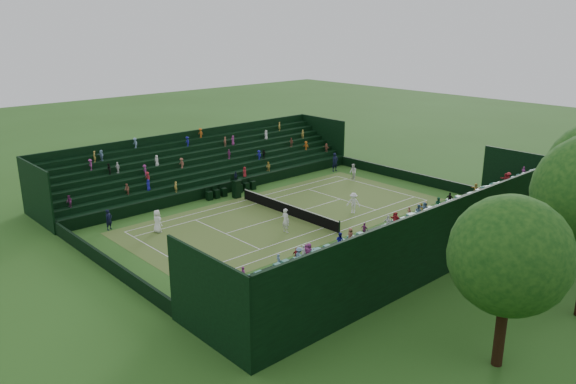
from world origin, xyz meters
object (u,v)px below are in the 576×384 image
object	(u,v)px
player_near_east	(286,220)
player_far_east	(353,203)
player_far_west	(353,172)
player_near_west	(157,221)
tennis_net	(288,209)
umpire_chair	(236,186)

from	to	relation	value
player_near_east	player_far_east	distance (m)	7.22
player_near_east	player_far_east	world-z (taller)	player_near_east
player_near_east	player_far_west	xyz separation A→B (m)	(-6.45, 15.01, -0.15)
player_near_west	player_far_west	distance (m)	22.22
player_near_west	player_far_east	distance (m)	16.03
tennis_net	player_far_east	xyz separation A→B (m)	(3.29, 4.40, 0.36)
umpire_chair	player_far_east	bearing A→B (deg)	24.87
umpire_chair	player_far_east	world-z (taller)	umpire_chair
umpire_chair	player_near_west	distance (m)	10.21
player_far_east	umpire_chair	bearing A→B (deg)	173.80
player_near_east	player_far_east	bearing A→B (deg)	-96.15
player_near_west	player_far_east	xyz separation A→B (m)	(7.03, 14.41, -0.01)
player_far_east	player_near_east	bearing A→B (deg)	-124.84
player_far_east	player_near_west	bearing A→B (deg)	-147.08
player_near_east	player_near_west	bearing A→B (deg)	45.35
tennis_net	player_near_west	distance (m)	10.69
player_far_west	player_near_east	bearing A→B (deg)	-42.06
umpire_chair	player_far_east	size ratio (longest dim) A/B	1.40
tennis_net	player_far_west	bearing A→B (deg)	106.56
tennis_net	player_near_west	size ratio (longest dim) A/B	6.54
tennis_net	player_near_east	distance (m)	4.00
tennis_net	player_near_east	world-z (taller)	player_near_east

